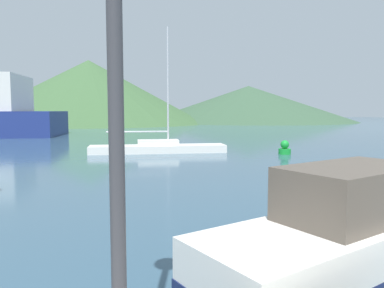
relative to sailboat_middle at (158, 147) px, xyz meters
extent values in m
cylinder|color=#38383D|center=(-6.39, -20.88, 3.02)|extent=(0.12, 0.12, 5.66)
cube|color=white|center=(-1.26, -18.53, 0.07)|extent=(7.74, 3.52, 0.86)
cube|color=#19234C|center=(-1.26, -18.53, -0.26)|extent=(7.78, 3.54, 0.20)
cube|color=brown|center=(-1.81, -18.66, 0.97)|extent=(2.98, 2.09, 0.94)
cube|color=white|center=(0.00, 0.00, -0.11)|extent=(9.09, 3.62, 0.50)
cube|color=white|center=(0.00, 0.00, 0.32)|extent=(2.88, 1.78, 0.35)
cylinder|color=#BCBCC1|center=(0.65, -0.14, 3.98)|extent=(0.12, 0.12, 7.68)
cylinder|color=#BCBCC1|center=(-1.31, 0.29, 1.04)|extent=(3.94, 0.95, 0.10)
cylinder|color=green|center=(7.29, -3.78, -0.18)|extent=(0.77, 0.77, 0.35)
sphere|color=green|center=(7.29, -3.78, 0.26)|extent=(0.54, 0.54, 0.54)
cone|color=#3D6038|center=(1.99, 59.41, 6.38)|extent=(49.82, 49.82, 13.47)
cone|color=#38563D|center=(40.88, 59.33, 4.10)|extent=(52.37, 52.37, 8.92)
camera|label=1|loc=(-6.88, -23.72, 2.42)|focal=35.00mm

